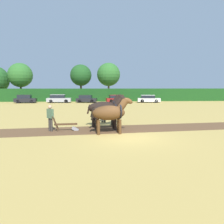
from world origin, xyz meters
TOP-DOWN VIEW (x-y plane):
  - ground_plane at (0.00, 0.00)m, footprint 240.00×240.00m
  - plowed_furrow_strip at (-6.31, 1.82)m, footprint 33.43×6.35m
  - hedgerow at (0.00, 33.23)m, footprint 72.10×1.85m
  - tree_center_left at (-18.76, 37.19)m, footprint 5.28×5.28m
  - tree_center at (-5.63, 38.21)m, footprint 4.84×4.84m
  - tree_center_right at (0.75, 39.01)m, footprint 5.39×5.39m
  - draft_horse_lead_left at (-1.09, 1.06)m, footprint 2.72×1.18m
  - draft_horse_lead_right at (-1.22, 2.36)m, footprint 2.65×1.07m
  - draft_horse_trail_left at (-1.36, 3.66)m, footprint 2.94×1.19m
  - plow at (-3.88, 2.08)m, footprint 1.74×0.51m
  - farmer_at_plow at (-5.01, 2.02)m, footprint 0.52×0.50m
  - farmer_beside_team at (-1.39, 5.47)m, footprint 0.61×0.39m
  - parked_car_far_left at (-15.23, 28.88)m, footprint 3.98×2.04m
  - parked_car_left at (-9.17, 29.15)m, footprint 4.47×1.82m
  - parked_car_center_left at (-3.99, 29.21)m, footprint 4.06×2.45m
  - parked_car_center at (1.83, 29.14)m, footprint 4.43×2.23m
  - parked_car_center_right at (7.80, 28.44)m, footprint 4.41×2.33m

SIDE VIEW (x-z plane):
  - ground_plane at x=0.00m, z-range 0.00..0.00m
  - plowed_furrow_strip at x=-6.31m, z-range 0.00..0.01m
  - plow at x=-3.88m, z-range -0.24..0.89m
  - parked_car_center_left at x=-3.99m, z-range -0.02..1.39m
  - parked_car_center_right at x=7.80m, z-range -0.02..1.41m
  - parked_car_center at x=1.83m, z-range -0.02..1.43m
  - parked_car_far_left at x=-15.23m, z-range -0.03..1.49m
  - parked_car_left at x=-9.17m, z-range -0.03..1.52m
  - farmer_beside_team at x=-1.39m, z-range 0.13..1.79m
  - farmer_at_plow at x=-5.01m, z-range 0.15..1.88m
  - draft_horse_lead_right at x=-1.22m, z-range 0.12..2.50m
  - hedgerow at x=0.00m, z-range 0.00..2.63m
  - draft_horse_lead_left at x=-1.09m, z-range 0.16..2.48m
  - draft_horse_trail_left at x=-1.36m, z-range 0.16..2.62m
  - tree_center_left at x=-18.76m, z-range 1.43..9.60m
  - tree_center at x=-5.63m, z-range 1.58..9.63m
  - tree_center_right at x=0.75m, z-range 1.56..10.11m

